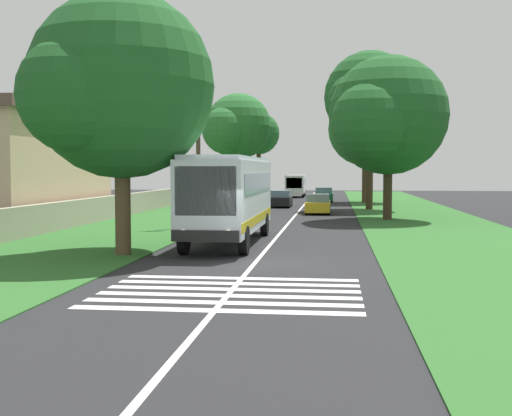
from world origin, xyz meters
TOP-DOWN VIEW (x-y plane):
  - ground at (0.00, 0.00)m, footprint 160.00×160.00m
  - grass_verge_left at (15.00, 8.20)m, footprint 120.00×8.00m
  - grass_verge_right at (15.00, -8.20)m, footprint 120.00×8.00m
  - centre_line at (15.00, 0.00)m, footprint 110.00×0.16m
  - coach_bus at (6.15, 1.80)m, footprint 11.16×2.62m
  - zebra_crossing at (-5.33, 0.00)m, footprint 4.95×6.80m
  - trailing_car_0 at (26.02, -1.54)m, footprint 4.30×1.78m
  - trailing_car_1 at (34.18, 1.81)m, footprint 4.30×1.78m
  - trailing_car_2 at (44.03, -1.69)m, footprint 4.30×1.78m
  - trailing_minibus_0 at (54.91, 1.74)m, footprint 6.00×2.14m
  - roadside_tree_left_0 at (33.77, 5.62)m, footprint 6.61×5.61m
  - roadside_tree_left_1 at (1.80, 5.26)m, footprint 8.15×6.87m
  - roadside_tree_left_2 at (52.23, 5.92)m, footprint 5.92×4.78m
  - roadside_tree_right_0 at (20.30, -5.83)m, footprint 8.78×7.48m
  - roadside_tree_right_1 at (31.22, -5.28)m, footprint 8.39×7.25m
  - roadside_tree_right_2 at (42.32, -5.46)m, footprint 8.07×7.06m
  - utility_pole at (14.12, 4.82)m, footprint 0.24×1.40m
  - roadside_wall at (20.00, 11.60)m, footprint 70.00×0.40m

SIDE VIEW (x-z plane):
  - ground at x=0.00m, z-range 0.00..0.00m
  - zebra_crossing at x=-5.33m, z-range 0.00..0.01m
  - centre_line at x=15.00m, z-range 0.00..0.01m
  - grass_verge_left at x=15.00m, z-range 0.00..0.04m
  - grass_verge_right at x=15.00m, z-range 0.00..0.04m
  - trailing_car_0 at x=26.02m, z-range -0.05..1.38m
  - trailing_car_1 at x=34.18m, z-range -0.05..1.38m
  - trailing_car_2 at x=44.03m, z-range -0.05..1.38m
  - roadside_wall at x=20.00m, z-range 0.04..1.51m
  - trailing_minibus_0 at x=54.91m, z-range 0.28..2.81m
  - coach_bus at x=6.15m, z-range 0.28..4.01m
  - utility_pole at x=14.12m, z-range 0.18..8.71m
  - roadside_tree_left_1 at x=1.80m, z-range 1.26..10.94m
  - roadside_tree_right_0 at x=20.30m, z-range 1.26..11.55m
  - roadside_tree_left_0 at x=33.77m, z-range 1.89..11.50m
  - roadside_tree_right_2 at x=42.32m, z-range 1.62..12.18m
  - roadside_tree_left_2 at x=52.23m, z-range 2.28..11.82m
  - roadside_tree_right_1 at x=31.22m, z-range 2.47..14.95m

